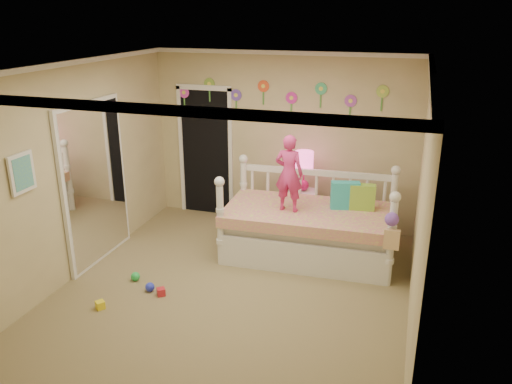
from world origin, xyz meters
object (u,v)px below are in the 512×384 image
(nightstand, at_px, (302,212))
(table_lamp, at_px, (304,165))
(daybed, at_px, (309,214))
(child, at_px, (289,173))

(nightstand, bearing_deg, table_lamp, 0.00)
(nightstand, distance_m, table_lamp, 0.72)
(daybed, height_order, child, child)
(child, bearing_deg, nightstand, -87.14)
(daybed, height_order, nightstand, daybed)
(daybed, relative_size, table_lamp, 3.83)
(daybed, relative_size, child, 2.22)
(daybed, bearing_deg, child, -156.43)
(table_lamp, bearing_deg, nightstand, 0.00)
(child, xyz_separation_m, table_lamp, (0.01, 0.85, -0.13))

